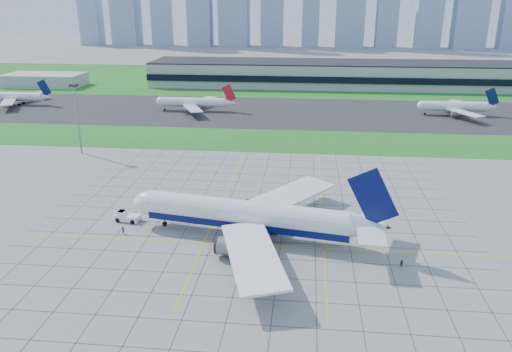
{
  "coord_description": "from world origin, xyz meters",
  "views": [
    {
      "loc": [
        12.96,
        -105.46,
        53.95
      ],
      "look_at": [
        -0.64,
        26.46,
        7.0
      ],
      "focal_mm": 35.0,
      "sensor_mm": 36.0,
      "label": 1
    }
  ],
  "objects_px": {
    "crew_far": "(402,264)",
    "crew_near": "(123,230)",
    "airliner": "(249,216)",
    "pushback_tug": "(127,217)",
    "distant_jet_2": "(455,106)",
    "distant_jet_0": "(17,96)",
    "distant_jet_1": "(194,102)",
    "light_mast": "(77,110)"
  },
  "relations": [
    {
      "from": "distant_jet_0",
      "to": "distant_jet_2",
      "type": "xyz_separation_m",
      "value": [
        229.51,
        -2.9,
        0.0
      ]
    },
    {
      "from": "distant_jet_1",
      "to": "crew_far",
      "type": "bearing_deg",
      "value": -62.56
    },
    {
      "from": "pushback_tug",
      "to": "light_mast",
      "type": "bearing_deg",
      "value": 133.67
    },
    {
      "from": "light_mast",
      "to": "distant_jet_0",
      "type": "distance_m",
      "value": 112.25
    },
    {
      "from": "crew_near",
      "to": "pushback_tug",
      "type": "bearing_deg",
      "value": 31.37
    },
    {
      "from": "crew_near",
      "to": "distant_jet_0",
      "type": "xyz_separation_m",
      "value": [
        -113.15,
        148.17,
        3.51
      ]
    },
    {
      "from": "distant_jet_2",
      "to": "crew_near",
      "type": "bearing_deg",
      "value": -128.7
    },
    {
      "from": "distant_jet_1",
      "to": "distant_jet_2",
      "type": "relative_size",
      "value": 1.0
    },
    {
      "from": "pushback_tug",
      "to": "airliner",
      "type": "bearing_deg",
      "value": -0.03
    },
    {
      "from": "pushback_tug",
      "to": "crew_near",
      "type": "height_order",
      "value": "pushback_tug"
    },
    {
      "from": "crew_far",
      "to": "crew_near",
      "type": "bearing_deg",
      "value": -157.87
    },
    {
      "from": "light_mast",
      "to": "pushback_tug",
      "type": "bearing_deg",
      "value": -56.47
    },
    {
      "from": "crew_far",
      "to": "distant_jet_0",
      "type": "xyz_separation_m",
      "value": [
        -177.95,
        157.76,
        3.62
      ]
    },
    {
      "from": "pushback_tug",
      "to": "distant_jet_1",
      "type": "bearing_deg",
      "value": 105.32
    },
    {
      "from": "airliner",
      "to": "crew_far",
      "type": "relative_size",
      "value": 36.9
    },
    {
      "from": "crew_near",
      "to": "distant_jet_2",
      "type": "distance_m",
      "value": 186.16
    },
    {
      "from": "crew_far",
      "to": "distant_jet_1",
      "type": "height_order",
      "value": "distant_jet_1"
    },
    {
      "from": "light_mast",
      "to": "distant_jet_1",
      "type": "bearing_deg",
      "value": 71.86
    },
    {
      "from": "distant_jet_0",
      "to": "distant_jet_2",
      "type": "distance_m",
      "value": 229.53
    },
    {
      "from": "light_mast",
      "to": "distant_jet_0",
      "type": "relative_size",
      "value": 0.6
    },
    {
      "from": "airliner",
      "to": "crew_near",
      "type": "relative_size",
      "value": 32.83
    },
    {
      "from": "airliner",
      "to": "distant_jet_1",
      "type": "relative_size",
      "value": 1.5
    },
    {
      "from": "distant_jet_1",
      "to": "distant_jet_2",
      "type": "distance_m",
      "value": 130.36
    },
    {
      "from": "crew_far",
      "to": "distant_jet_2",
      "type": "relative_size",
      "value": 0.04
    },
    {
      "from": "distant_jet_2",
      "to": "airliner",
      "type": "bearing_deg",
      "value": -120.81
    },
    {
      "from": "distant_jet_2",
      "to": "pushback_tug",
      "type": "bearing_deg",
      "value": -130.6
    },
    {
      "from": "crew_near",
      "to": "crew_far",
      "type": "bearing_deg",
      "value": -80.39
    },
    {
      "from": "distant_jet_0",
      "to": "distant_jet_1",
      "type": "height_order",
      "value": "same"
    },
    {
      "from": "airliner",
      "to": "distant_jet_0",
      "type": "height_order",
      "value": "airliner"
    },
    {
      "from": "distant_jet_2",
      "to": "distant_jet_0",
      "type": "bearing_deg",
      "value": 179.28
    },
    {
      "from": "light_mast",
      "to": "distant_jet_2",
      "type": "height_order",
      "value": "light_mast"
    },
    {
      "from": "crew_far",
      "to": "distant_jet_1",
      "type": "bearing_deg",
      "value": 147.98
    },
    {
      "from": "pushback_tug",
      "to": "distant_jet_1",
      "type": "xyz_separation_m",
      "value": [
        -12.19,
        134.67,
        3.32
      ]
    },
    {
      "from": "crew_near",
      "to": "distant_jet_0",
      "type": "distance_m",
      "value": 186.46
    },
    {
      "from": "pushback_tug",
      "to": "distant_jet_2",
      "type": "bearing_deg",
      "value": 59.54
    },
    {
      "from": "airliner",
      "to": "crew_far",
      "type": "xyz_separation_m",
      "value": [
        34.09,
        -11.22,
        -4.66
      ]
    },
    {
      "from": "distant_jet_0",
      "to": "distant_jet_2",
      "type": "bearing_deg",
      "value": -0.72
    },
    {
      "from": "distant_jet_0",
      "to": "distant_jet_2",
      "type": "height_order",
      "value": "same"
    },
    {
      "from": "airliner",
      "to": "distant_jet_0",
      "type": "bearing_deg",
      "value": 144.61
    },
    {
      "from": "crew_far",
      "to": "distant_jet_2",
      "type": "height_order",
      "value": "distant_jet_2"
    },
    {
      "from": "crew_far",
      "to": "pushback_tug",
      "type": "bearing_deg",
      "value": -163.81
    },
    {
      "from": "pushback_tug",
      "to": "crew_near",
      "type": "relative_size",
      "value": 4.9
    }
  ]
}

